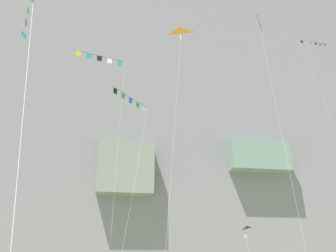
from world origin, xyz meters
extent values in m
cube|color=gray|center=(0.00, 64.64, 29.75)|extent=(180.00, 27.11, 59.49)
cube|color=gray|center=(0.00, 50.01, 16.41)|extent=(8.06, 3.00, 7.62)
cube|color=gray|center=(20.90, 50.84, 19.24)|extent=(9.72, 4.31, 4.72)
cylinder|color=black|center=(-4.09, 36.31, 26.13)|extent=(5.86, 1.68, 0.03)
cube|color=teal|center=(-1.75, 36.97, 25.78)|extent=(0.56, 0.20, 0.63)
cube|color=white|center=(-2.92, 36.64, 25.78)|extent=(0.56, 0.21, 0.63)
cube|color=black|center=(-4.09, 36.31, 25.78)|extent=(0.56, 0.21, 0.63)
cube|color=teal|center=(-5.26, 35.98, 25.78)|extent=(0.56, 0.22, 0.63)
cube|color=yellow|center=(-6.43, 35.65, 25.78)|extent=(0.57, 0.25, 0.63)
cylinder|color=silver|center=(-1.34, 35.28, 13.12)|extent=(0.36, 3.73, 26.01)
cube|color=green|center=(-4.78, 13.33, 12.22)|extent=(0.07, 0.31, 0.15)
cube|color=purple|center=(-4.76, 13.33, 11.68)|extent=(0.09, 0.31, 0.15)
cube|color=#38B2D1|center=(-4.77, 13.33, 11.14)|extent=(0.12, 0.30, 0.15)
cylinder|color=silver|center=(-3.59, 11.12, 7.03)|extent=(2.39, 4.44, 13.82)
cube|color=#CC3399|center=(11.19, 26.36, 24.86)|extent=(1.27, 1.60, 1.98)
cylinder|color=black|center=(11.19, 26.36, 24.86)|extent=(0.33, 0.19, 1.62)
cube|color=teal|center=(11.22, 26.36, 24.12)|extent=(0.11, 0.23, 0.12)
cube|color=blue|center=(11.23, 26.36, 23.71)|extent=(0.16, 0.20, 0.12)
cube|color=green|center=(11.17, 26.36, 23.30)|extent=(0.13, 0.22, 0.12)
cylinder|color=silver|center=(11.16, 25.05, 12.37)|extent=(0.07, 2.63, 24.50)
pyramid|color=orange|center=(3.23, 24.96, 21.40)|extent=(2.11, 1.70, 0.34)
cube|color=white|center=(3.41, 25.52, 21.27)|extent=(0.22, 0.52, 0.57)
cylinder|color=silver|center=(2.44, 24.28, 10.69)|extent=(1.96, 2.49, 21.15)
pyramid|color=black|center=(12.49, 38.63, 6.45)|extent=(1.63, 1.73, 0.39)
cube|color=white|center=(12.85, 38.35, 6.41)|extent=(0.39, 0.32, 0.49)
cylinder|color=black|center=(-0.21, 37.01, 21.27)|extent=(4.42, 4.97, 0.03)
cube|color=white|center=(1.55, 38.99, 20.93)|extent=(0.40, 0.45, 0.63)
cube|color=green|center=(0.67, 38.00, 20.93)|extent=(0.44, 0.48, 0.63)
cube|color=blue|center=(-0.21, 37.01, 20.93)|extent=(0.42, 0.46, 0.63)
cube|color=green|center=(-1.09, 36.02, 20.93)|extent=(0.41, 0.45, 0.63)
cube|color=black|center=(-1.97, 35.03, 20.93)|extent=(0.42, 0.46, 0.63)
cylinder|color=silver|center=(0.47, 35.61, 10.70)|extent=(3.05, 7.76, 21.16)
cylinder|color=black|center=(24.42, 36.69, 31.80)|extent=(4.25, 0.18, 0.02)
cube|color=black|center=(22.65, 36.63, 31.59)|extent=(0.36, 0.04, 0.39)
cube|color=#38B2D1|center=(23.36, 36.65, 31.59)|extent=(0.36, 0.06, 0.40)
cube|color=#CC3399|center=(24.07, 36.68, 31.59)|extent=(0.36, 0.07, 0.40)
cube|color=navy|center=(24.78, 36.71, 31.59)|extent=(0.36, 0.05, 0.40)
cube|color=red|center=(25.48, 36.73, 31.59)|extent=(0.36, 0.04, 0.39)
cube|color=blue|center=(26.19, 36.76, 31.59)|extent=(0.36, 0.04, 0.39)
camera|label=1|loc=(-1.23, 3.39, 3.81)|focal=34.79mm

